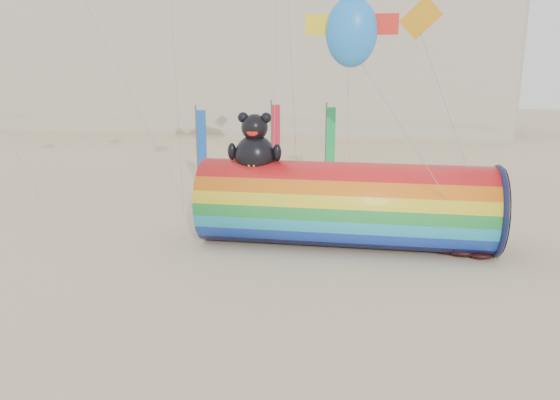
% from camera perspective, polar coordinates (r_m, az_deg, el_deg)
% --- Properties ---
extents(ground, '(160.00, 160.00, 0.00)m').
position_cam_1_polar(ground, '(20.76, -2.07, -7.38)').
color(ground, '#CCB58C').
rests_on(ground, ground).
extents(hotel_building, '(60.40, 15.40, 20.60)m').
position_cam_1_polar(hotel_building, '(66.84, -4.35, 16.41)').
color(hotel_building, '#B7AD99').
rests_on(hotel_building, ground).
extents(windsock_assembly, '(12.37, 3.77, 5.70)m').
position_cam_1_polar(windsock_assembly, '(23.17, 6.86, -0.26)').
color(windsock_assembly, red).
rests_on(windsock_assembly, ground).
extents(kite_handler, '(0.67, 0.58, 1.53)m').
position_cam_1_polar(kite_handler, '(24.16, 19.36, -3.15)').
color(kite_handler, '#4E4F54').
rests_on(kite_handler, ground).
extents(fabric_bundle, '(2.62, 1.35, 0.41)m').
position_cam_1_polar(fabric_bundle, '(23.51, 18.89, -5.10)').
color(fabric_bundle, black).
rests_on(fabric_bundle, ground).
extents(festival_banners, '(8.10, 5.11, 5.20)m').
position_cam_1_polar(festival_banners, '(35.12, -1.07, 5.99)').
color(festival_banners, '#59595E').
rests_on(festival_banners, ground).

